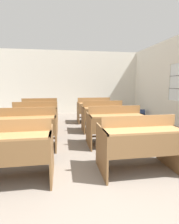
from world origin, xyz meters
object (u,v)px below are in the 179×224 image
bench_third_left (35,117)px  bench_back_left (40,111)px  bench_third_right (103,115)px  bench_back_right (94,109)px  bench_second_right (114,125)px  wastepaper_bin (142,113)px  bench_second_left (27,128)px  bench_front_right (138,142)px  bench_front_left (9,150)px

bench_third_left → bench_back_left: (-0.02, 1.27, 0.00)m
bench_third_right → bench_back_right: (-0.03, 1.27, 0.00)m
bench_second_right → bench_third_right: 1.26m
wastepaper_bin → bench_second_right: bearing=-124.8°
bench_second_left → bench_third_right: bearing=32.7°
bench_front_right → bench_third_right: bearing=89.4°
bench_back_right → wastepaper_bin: bench_back_right is taller
bench_third_right → bench_back_left: bearing=147.1°
bench_back_left → wastepaper_bin: bearing=10.4°
bench_front_left → bench_back_left: same height
bench_second_right → bench_back_right: bearing=89.9°
bench_second_left → bench_back_left: bearing=90.6°
bench_second_right → wastepaper_bin: bench_second_right is taller
bench_front_left → bench_third_left: same height
bench_front_right → bench_second_left: bearing=146.4°
bench_front_right → bench_back_right: 3.80m
bench_second_left → bench_third_left: bearing=90.4°
bench_front_right → bench_back_left: 4.27m
bench_back_left → bench_second_left: bearing=-89.4°
bench_front_left → bench_second_left: bearing=88.7°
bench_front_right → bench_third_right: size_ratio=1.00×
bench_second_right → wastepaper_bin: size_ratio=3.91×
bench_back_left → bench_back_right: bearing=-0.1°
bench_second_left → bench_back_right: size_ratio=1.00×
bench_second_right → bench_back_right: same height
bench_back_right → bench_front_left: bearing=-117.1°
bench_third_right → bench_front_right: bearing=-90.6°
bench_third_left → bench_second_right: bearing=-33.5°
bench_front_right → bench_third_left: same height
bench_second_left → bench_third_left: (-0.01, 1.26, 0.00)m
bench_front_left → bench_third_right: (1.97, 2.52, 0.00)m
bench_second_right → bench_third_right: bearing=88.7°
bench_third_left → bench_back_left: 1.27m
bench_second_right → bench_third_right: (0.03, 1.26, 0.00)m
bench_second_right → bench_back_right: 2.54m
bench_second_right → bench_second_left: bearing=179.6°
bench_front_right → bench_third_left: size_ratio=1.00×
bench_front_left → bench_third_left: size_ratio=1.00×
bench_back_left → bench_back_right: 1.94m
bench_front_right → wastepaper_bin: bench_front_right is taller
bench_second_right → bench_third_right: size_ratio=1.00×
bench_front_left → bench_back_left: (0.00, 3.80, 0.00)m
bench_second_left → bench_back_right: (1.92, 2.52, 0.00)m
bench_front_left → bench_front_right: 1.95m
bench_front_right → bench_back_right: (0.00, 3.80, 0.00)m
bench_second_right → bench_third_left: size_ratio=1.00×
bench_second_left → bench_third_right: (1.94, 1.25, 0.00)m
bench_second_right → bench_front_right: bearing=-89.9°
bench_front_left → bench_second_right: bearing=32.9°
bench_back_left → bench_second_right: bearing=-52.6°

